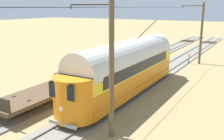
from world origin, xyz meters
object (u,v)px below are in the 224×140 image
catenary_pole_mid_near (110,67)px  spare_tie_stack (66,75)px  switch_stand (189,58)px  catenary_pole_foreground (201,32)px  flatcar_adjacent (70,82)px  vintage_streetcar (127,67)px

catenary_pole_mid_near → spare_tie_stack: size_ratio=3.06×
switch_stand → spare_tie_stack: 15.35m
catenary_pole_mid_near → catenary_pole_foreground: bearing=-90.0°
flatcar_adjacent → catenary_pole_mid_near: 8.65m
catenary_pole_mid_near → flatcar_adjacent: bearing=-35.3°
vintage_streetcar → catenary_pole_mid_near: bearing=110.1°
flatcar_adjacent → catenary_pole_foreground: catenary_pole_foreground is taller
vintage_streetcar → catenary_pole_foreground: size_ratio=2.13×
vintage_streetcar → flatcar_adjacent: vintage_streetcar is taller
switch_stand → catenary_pole_mid_near: bearing=92.8°
catenary_pole_mid_near → switch_stand: catenary_pole_mid_near is taller
catenary_pole_mid_near → spare_tie_stack: catenary_pole_mid_near is taller
vintage_streetcar → flatcar_adjacent: 4.83m
catenary_pole_mid_near → switch_stand: size_ratio=5.95×
flatcar_adjacent → spare_tie_stack: (3.23, -3.29, -0.59)m
flatcar_adjacent → switch_stand: flatcar_adjacent is taller
vintage_streetcar → catenary_pole_mid_near: size_ratio=2.13×
spare_tie_stack → flatcar_adjacent: bearing=134.4°
switch_stand → flatcar_adjacent: bearing=70.4°
flatcar_adjacent → catenary_pole_foreground: (-6.63, -16.59, 2.97)m
flatcar_adjacent → switch_stand: bearing=-109.6°
vintage_streetcar → spare_tie_stack: bearing=-10.3°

